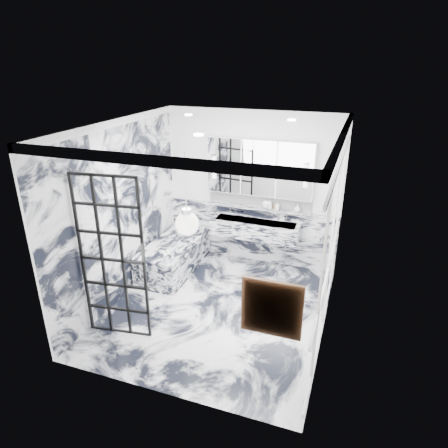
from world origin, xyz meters
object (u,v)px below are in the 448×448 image
at_px(crittall_door, 112,260).
at_px(mirror_cabinet, 260,168).
at_px(trough_sink, 255,229).
at_px(bathtub, 174,256).

xyz_separation_m(crittall_door, mirror_cabinet, (1.25, 2.72, 0.67)).
height_order(crittall_door, trough_sink, crittall_door).
distance_m(trough_sink, bathtub, 1.55).
distance_m(crittall_door, bathtub, 2.08).
height_order(crittall_door, bathtub, crittall_door).
bearing_deg(mirror_cabinet, trough_sink, -90.00).
height_order(trough_sink, mirror_cabinet, mirror_cabinet).
bearing_deg(mirror_cabinet, bathtub, -147.94).
xyz_separation_m(mirror_cabinet, bathtub, (-1.32, -0.83, -1.54)).
relative_size(crittall_door, trough_sink, 1.44).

